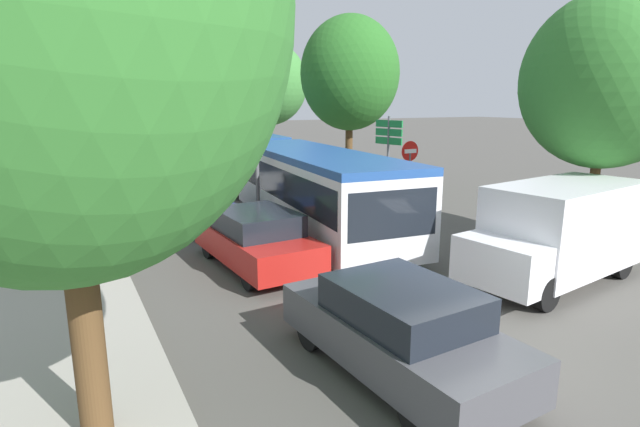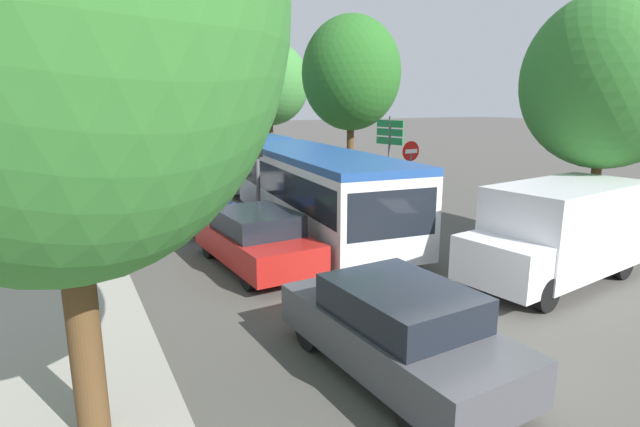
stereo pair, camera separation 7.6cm
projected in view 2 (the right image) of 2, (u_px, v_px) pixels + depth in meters
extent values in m
plane|color=#4F4C47|center=(490.00, 362.00, 8.14)|extent=(200.00, 200.00, 0.00)
cube|color=#9E998E|center=(54.00, 190.00, 23.59)|extent=(3.20, 52.31, 0.14)
cube|color=silver|center=(315.00, 191.00, 16.05)|extent=(3.60, 10.12, 2.14)
cube|color=black|center=(315.00, 179.00, 15.96)|extent=(3.58, 9.73, 0.94)
cube|color=#234C93|center=(315.00, 154.00, 15.79)|extent=(3.60, 10.12, 0.21)
cube|color=silver|center=(245.00, 160.00, 24.54)|extent=(3.30, 7.01, 2.14)
cube|color=black|center=(245.00, 152.00, 24.46)|extent=(3.29, 6.74, 0.94)
cube|color=#234C93|center=(244.00, 136.00, 24.28)|extent=(3.30, 7.01, 0.21)
cylinder|color=black|center=(267.00, 170.00, 21.00)|extent=(2.06, 1.23, 1.97)
cube|color=black|center=(392.00, 214.00, 11.54)|extent=(2.34, 0.33, 1.15)
cylinder|color=black|center=(394.00, 236.00, 13.77)|extent=(0.41, 1.07, 1.04)
cylinder|color=black|center=(319.00, 245.00, 12.95)|extent=(0.41, 1.07, 1.04)
cylinder|color=black|center=(312.00, 197.00, 19.51)|extent=(0.41, 1.07, 1.04)
cylinder|color=black|center=(256.00, 201.00, 18.69)|extent=(0.41, 1.07, 1.04)
cylinder|color=black|center=(268.00, 175.00, 25.13)|extent=(0.41, 1.07, 1.04)
cylinder|color=black|center=(223.00, 178.00, 24.32)|extent=(0.41, 1.07, 1.04)
cube|color=silver|center=(112.00, 135.00, 43.70)|extent=(2.63, 11.73, 2.04)
cube|color=black|center=(111.00, 131.00, 43.62)|extent=(2.65, 11.15, 0.86)
cube|color=black|center=(111.00, 122.00, 43.46)|extent=(2.63, 11.73, 0.20)
cylinder|color=black|center=(96.00, 141.00, 46.73)|extent=(0.31, 1.02, 1.02)
cylinder|color=black|center=(121.00, 141.00, 47.71)|extent=(0.31, 1.02, 1.02)
cylinder|color=black|center=(103.00, 148.00, 40.34)|extent=(0.31, 1.02, 1.02)
cylinder|color=black|center=(131.00, 147.00, 41.33)|extent=(0.31, 1.02, 1.02)
cube|color=#47474C|center=(395.00, 337.00, 7.72)|extent=(2.05, 4.34, 0.69)
cube|color=black|center=(401.00, 302.00, 7.50)|extent=(1.78, 2.32, 0.53)
cylinder|color=black|center=(309.00, 331.00, 8.54)|extent=(0.26, 0.66, 0.65)
cylinder|color=black|center=(380.00, 312.00, 9.30)|extent=(0.26, 0.66, 0.65)
cylinder|color=black|center=(416.00, 414.00, 6.26)|extent=(0.26, 0.66, 0.65)
cylinder|color=black|center=(498.00, 381.00, 7.02)|extent=(0.26, 0.66, 0.65)
cube|color=#B21E19|center=(255.00, 244.00, 12.72)|extent=(2.08, 4.41, 0.70)
cube|color=black|center=(256.00, 221.00, 12.50)|extent=(1.81, 2.35, 0.53)
cylinder|color=black|center=(209.00, 246.00, 13.56)|extent=(0.26, 0.67, 0.66)
cylinder|color=black|center=(261.00, 238.00, 14.32)|extent=(0.26, 0.67, 0.66)
cylinder|color=black|center=(249.00, 276.00, 11.24)|extent=(0.26, 0.67, 0.66)
cylinder|color=black|center=(308.00, 264.00, 12.01)|extent=(0.26, 0.67, 0.66)
cube|color=navy|center=(198.00, 208.00, 17.15)|extent=(1.99, 4.23, 0.67)
cube|color=black|center=(198.00, 191.00, 16.94)|extent=(1.74, 2.26, 0.51)
cylinder|color=black|center=(167.00, 211.00, 17.95)|extent=(0.25, 0.64, 0.63)
cylinder|color=black|center=(207.00, 207.00, 18.68)|extent=(0.25, 0.64, 0.63)
cylinder|color=black|center=(188.00, 226.00, 15.73)|extent=(0.25, 0.64, 0.63)
cylinder|color=black|center=(233.00, 221.00, 16.47)|extent=(0.25, 0.64, 0.63)
cube|color=#B7BABF|center=(165.00, 181.00, 22.54)|extent=(2.14, 4.55, 0.72)
cube|color=black|center=(165.00, 168.00, 22.31)|extent=(1.87, 2.43, 0.55)
cylinder|color=black|center=(141.00, 185.00, 23.40)|extent=(0.27, 0.69, 0.68)
cylinder|color=black|center=(175.00, 182.00, 24.19)|extent=(0.27, 0.69, 0.68)
cylinder|color=black|center=(155.00, 194.00, 21.02)|extent=(0.27, 0.69, 0.68)
cylinder|color=black|center=(192.00, 191.00, 21.81)|extent=(0.27, 0.69, 0.68)
cube|color=tan|center=(147.00, 168.00, 27.67)|extent=(1.96, 4.16, 0.66)
cube|color=black|center=(146.00, 157.00, 27.46)|extent=(1.71, 2.22, 0.50)
cylinder|color=black|center=(129.00, 171.00, 28.46)|extent=(0.25, 0.63, 0.62)
cylinder|color=black|center=(155.00, 169.00, 29.18)|extent=(0.25, 0.63, 0.62)
cylinder|color=black|center=(138.00, 176.00, 26.28)|extent=(0.25, 0.63, 0.62)
cylinder|color=black|center=(166.00, 174.00, 27.00)|extent=(0.25, 0.63, 0.62)
cube|color=black|center=(133.00, 157.00, 32.52)|extent=(2.11, 4.47, 0.71)
cube|color=black|center=(132.00, 148.00, 32.30)|extent=(1.84, 2.39, 0.54)
cylinder|color=black|center=(117.00, 160.00, 33.37)|extent=(0.27, 0.68, 0.67)
cylinder|color=black|center=(141.00, 159.00, 34.15)|extent=(0.27, 0.68, 0.67)
cylinder|color=black|center=(125.00, 165.00, 31.03)|extent=(0.27, 0.68, 0.67)
cylinder|color=black|center=(150.00, 163.00, 31.81)|extent=(0.27, 0.68, 0.67)
cube|color=silver|center=(566.00, 226.00, 11.72)|extent=(4.34, 2.55, 2.00)
cube|color=silver|center=(499.00, 264.00, 10.41)|extent=(1.16, 2.01, 1.00)
cylinder|color=black|center=(546.00, 294.00, 10.07)|extent=(0.75, 0.34, 0.72)
cylinder|color=black|center=(477.00, 272.00, 11.41)|extent=(0.75, 0.34, 0.72)
cylinder|color=black|center=(622.00, 264.00, 11.94)|extent=(0.75, 0.34, 0.72)
cylinder|color=black|center=(555.00, 248.00, 13.28)|extent=(0.75, 0.34, 0.72)
cylinder|color=#56595E|center=(258.00, 182.00, 15.55)|extent=(0.12, 0.12, 3.40)
cube|color=black|center=(257.00, 142.00, 15.28)|extent=(0.37, 0.32, 0.90)
sphere|color=red|center=(257.00, 133.00, 15.07)|extent=(0.18, 0.18, 0.18)
sphere|color=#EAAD14|center=(257.00, 142.00, 15.13)|extent=(0.18, 0.18, 0.18)
sphere|color=green|center=(258.00, 152.00, 15.20)|extent=(0.18, 0.18, 0.18)
cylinder|color=#56595E|center=(409.00, 187.00, 17.69)|extent=(0.08, 0.08, 2.40)
cylinder|color=red|center=(411.00, 151.00, 17.41)|extent=(0.70, 0.03, 0.70)
cube|color=white|center=(411.00, 151.00, 17.40)|extent=(0.50, 0.04, 0.14)
cylinder|color=#56595E|center=(389.00, 161.00, 20.19)|extent=(0.10, 0.10, 3.60)
cube|color=#197A38|center=(390.00, 124.00, 19.87)|extent=(0.34, 1.38, 0.28)
cube|color=#197A38|center=(390.00, 132.00, 19.94)|extent=(0.34, 1.38, 0.28)
cube|color=#197A38|center=(390.00, 141.00, 20.01)|extent=(0.34, 1.38, 0.28)
cylinder|color=#51381E|center=(84.00, 334.00, 5.96)|extent=(0.38, 0.38, 2.91)
ellipsoid|color=#33752D|center=(47.00, 4.00, 5.15)|extent=(5.05, 5.05, 5.97)
ellipsoid|color=#286623|center=(30.00, 94.00, 5.44)|extent=(3.03, 3.03, 3.28)
cylinder|color=#51381E|center=(78.00, 193.00, 15.04)|extent=(0.31, 0.31, 2.96)
ellipsoid|color=#3D7F38|center=(64.00, 67.00, 14.24)|extent=(5.05, 5.05, 5.78)
ellipsoid|color=#33752D|center=(55.00, 98.00, 14.39)|extent=(3.03, 3.03, 3.18)
cylinder|color=#51381E|center=(67.00, 162.00, 24.49)|extent=(0.34, 0.34, 2.53)
ellipsoid|color=#1E561E|center=(60.00, 98.00, 23.82)|extent=(4.37, 4.37, 4.77)
cylinder|color=#51381E|center=(593.00, 201.00, 13.70)|extent=(0.26, 0.26, 2.97)
ellipsoid|color=#33752D|center=(607.00, 81.00, 12.99)|extent=(4.33, 4.33, 4.60)
cylinder|color=#51381E|center=(350.00, 152.00, 24.35)|extent=(0.35, 0.35, 3.46)
ellipsoid|color=#286623|center=(351.00, 73.00, 23.53)|extent=(4.68, 4.68, 5.34)
ellipsoid|color=#3D7F38|center=(352.00, 91.00, 23.42)|extent=(2.81, 2.81, 2.94)
cylinder|color=#51381E|center=(271.00, 140.00, 33.00)|extent=(0.35, 0.35, 3.30)
ellipsoid|color=#3D7F38|center=(270.00, 83.00, 32.20)|extent=(5.12, 5.12, 5.37)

